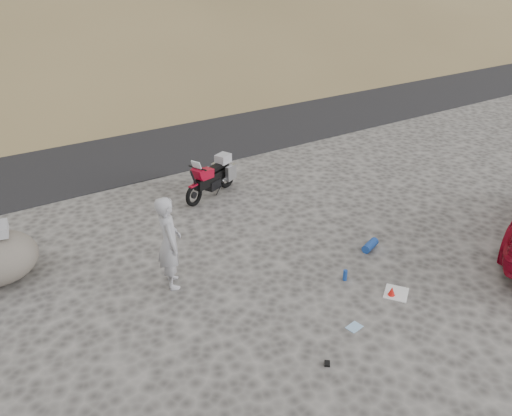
{
  "coord_description": "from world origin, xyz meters",
  "views": [
    {
      "loc": [
        -4.27,
        -6.84,
        5.69
      ],
      "look_at": [
        0.71,
        0.8,
        1.0
      ],
      "focal_mm": 35.0,
      "sensor_mm": 36.0,
      "label": 1
    }
  ],
  "objects": [
    {
      "name": "gear_funnel",
      "position": [
        1.93,
        -1.93,
        0.09
      ],
      "size": [
        0.16,
        0.16,
        0.19
      ],
      "primitive_type": "cone",
      "rotation": [
        0.0,
        0.0,
        0.12
      ],
      "color": "red",
      "rests_on": "ground"
    },
    {
      "name": "gear_bottle",
      "position": [
        1.54,
        -1.08,
        0.11
      ],
      "size": [
        0.09,
        0.09,
        0.22
      ],
      "primitive_type": "cylinder",
      "rotation": [
        0.0,
        0.0,
        -0.08
      ],
      "color": "navy",
      "rests_on": "ground"
    },
    {
      "name": "motorcycle",
      "position": [
        1.26,
        3.7,
        0.5
      ],
      "size": [
        1.86,
        1.01,
        1.17
      ],
      "rotation": [
        0.0,
        0.0,
        0.41
      ],
      "color": "black",
      "rests_on": "ground"
    },
    {
      "name": "gear_blue_mat",
      "position": [
        2.77,
        -0.52,
        0.09
      ],
      "size": [
        0.49,
        0.33,
        0.18
      ],
      "primitive_type": "cylinder",
      "rotation": [
        0.0,
        1.57,
        0.35
      ],
      "color": "navy",
      "rests_on": "ground"
    },
    {
      "name": "gear_white_cloth",
      "position": [
        2.06,
        -1.93,
        0.01
      ],
      "size": [
        0.63,
        0.62,
        0.02
      ],
      "primitive_type": "cube",
      "rotation": [
        0.0,
        0.0,
        0.61
      ],
      "color": "white",
      "rests_on": "ground"
    },
    {
      "name": "gear_glove_b",
      "position": [
        -0.2,
        -2.62,
        0.02
      ],
      "size": [
        0.14,
        0.14,
        0.04
      ],
      "primitive_type": "cube",
      "rotation": [
        0.0,
        0.0,
        0.88
      ],
      "color": "black",
      "rests_on": "ground"
    },
    {
      "name": "man",
      "position": [
        -1.31,
        0.64,
        0.0
      ],
      "size": [
        0.6,
        0.76,
        1.85
      ],
      "primitive_type": "imported",
      "rotation": [
        0.0,
        0.0,
        1.32
      ],
      "color": "#98979C",
      "rests_on": "ground"
    },
    {
      "name": "road",
      "position": [
        0.0,
        9.0,
        0.0
      ],
      "size": [
        120.0,
        7.0,
        0.05
      ],
      "primitive_type": "cube",
      "color": "black",
      "rests_on": "ground"
    },
    {
      "name": "ground",
      "position": [
        0.0,
        0.0,
        0.0
      ],
      "size": [
        140.0,
        140.0,
        0.0
      ],
      "primitive_type": "plane",
      "color": "#3F3C3A",
      "rests_on": "ground"
    },
    {
      "name": "gear_blue_cloth",
      "position": [
        0.74,
        -2.21,
        0.01
      ],
      "size": [
        0.29,
        0.23,
        0.01
      ],
      "primitive_type": "cube",
      "rotation": [
        0.0,
        0.0,
        0.16
      ],
      "color": "#8EB6DC",
      "rests_on": "ground"
    }
  ]
}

